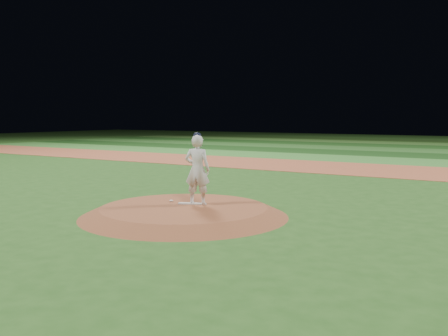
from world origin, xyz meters
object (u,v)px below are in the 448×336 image
at_px(pitching_rubber, 190,204).
at_px(rosin_bag, 171,201).
at_px(pitchers_mound, 184,211).
at_px(pitcher_on_mound, 197,169).

xyz_separation_m(pitching_rubber, rosin_bag, (-0.67, 0.02, 0.01)).
bearing_deg(pitchers_mound, pitching_rubber, 101.78).
relative_size(pitchers_mound, pitcher_on_mound, 2.82).
height_order(pitchers_mound, pitching_rubber, pitching_rubber).
bearing_deg(rosin_bag, pitching_rubber, -1.37).
xyz_separation_m(pitching_rubber, pitcher_on_mound, (0.19, 0.08, 0.94)).
bearing_deg(pitching_rubber, pitchers_mound, -102.98).
distance_m(pitchers_mound, rosin_bag, 0.87).
xyz_separation_m(pitchers_mound, rosin_bag, (-0.75, 0.41, 0.15)).
distance_m(rosin_bag, pitcher_on_mound, 1.26).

